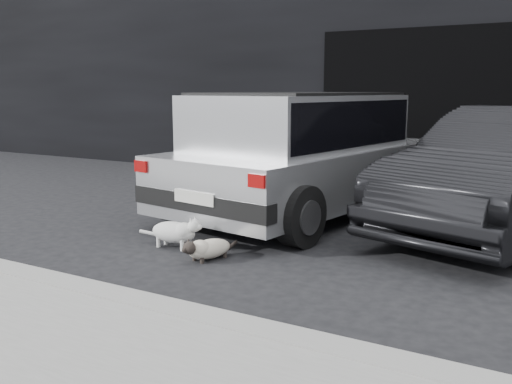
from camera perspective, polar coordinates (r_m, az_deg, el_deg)
The scene contains 7 objects.
ground at distance 6.58m, azimuth 0.82°, elevation -3.92°, with size 80.00×80.00×0.00m, color black.
building_facade at distance 11.80m, azimuth 20.27°, elevation 13.93°, with size 34.00×4.00×5.00m, color black.
garage_opening at distance 9.80m, azimuth 17.76°, elevation 7.93°, with size 4.00×0.10×2.60m, color black.
curb at distance 3.96m, azimuth -5.10°, elevation -12.81°, with size 18.00×0.25×0.12m, color gray.
silver_hatchback at distance 7.46m, azimuth 4.79°, elevation 4.40°, with size 2.61×4.50×1.57m.
cat_siamese at distance 5.48m, azimuth -5.01°, elevation -5.69°, with size 0.36×0.68×0.24m.
cat_white at distance 5.91m, azimuth -7.98°, elevation -3.96°, with size 0.76×0.27×0.35m.
Camera 1 is at (3.12, -5.57, 1.61)m, focal length 40.00 mm.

